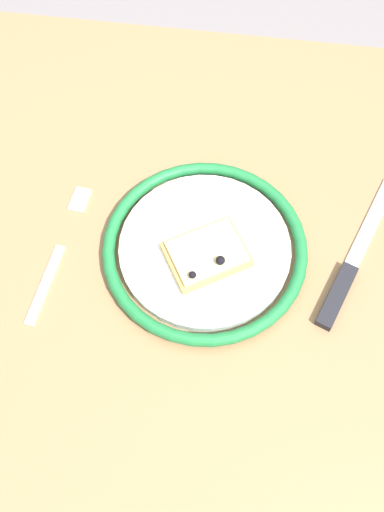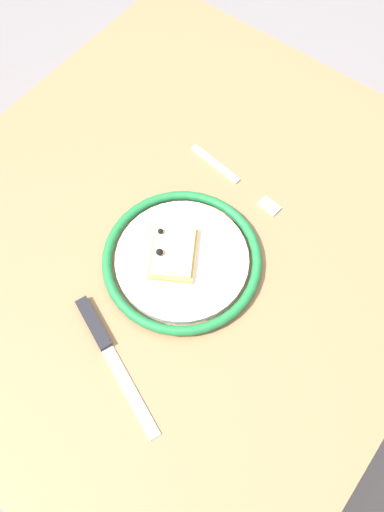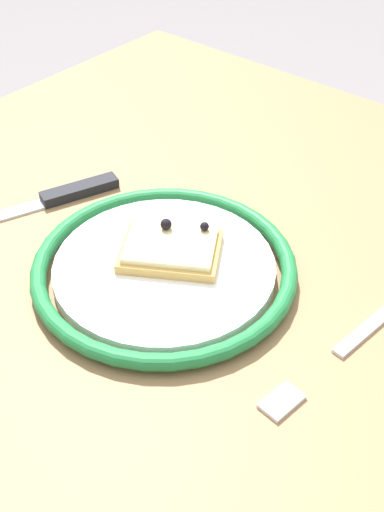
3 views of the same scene
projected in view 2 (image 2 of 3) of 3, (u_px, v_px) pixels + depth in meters
name	position (u px, v px, depth m)	size (l,w,h in m)	color
ground_plane	(186.00, 348.00, 1.51)	(6.00, 6.00, 0.00)	gray
dining_table	(183.00, 254.00, 0.95)	(0.96, 0.86, 0.70)	#936D47
plate	(182.00, 259.00, 0.84)	(0.26, 0.26, 0.02)	white
pizza_slice_near	(173.00, 253.00, 0.83)	(0.12, 0.11, 0.03)	tan
knife	(103.00, 341.00, 0.79)	(0.11, 0.23, 0.01)	silver
fork	(235.00, 179.00, 0.92)	(0.04, 0.20, 0.00)	silver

